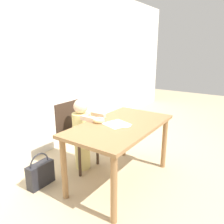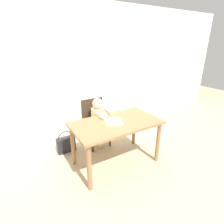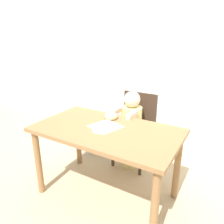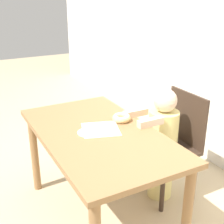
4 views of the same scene
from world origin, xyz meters
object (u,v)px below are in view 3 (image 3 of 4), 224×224
(child_figure, at_px, (131,130))
(donut, at_px, (111,116))
(handbag, at_px, (97,139))
(chair, at_px, (135,128))

(child_figure, distance_m, donut, 0.42)
(donut, distance_m, handbag, 0.89)
(chair, height_order, child_figure, child_figure)
(child_figure, relative_size, handbag, 2.31)
(child_figure, relative_size, donut, 6.83)
(chair, xyz_separation_m, handbag, (-0.56, 0.02, -0.29))
(handbag, bearing_deg, chair, -2.08)
(chair, distance_m, donut, 0.53)
(chair, relative_size, donut, 6.35)
(donut, xyz_separation_m, handbag, (-0.49, 0.46, -0.58))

